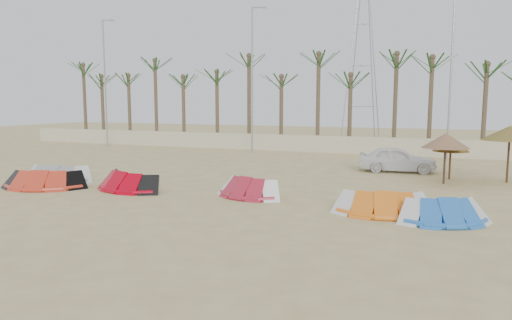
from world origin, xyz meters
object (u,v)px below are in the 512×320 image
at_px(kite_red_left, 49,178).
at_px(car, 397,159).
at_px(parasol_mid, 446,141).
at_px(parasol_right, 510,133).
at_px(kite_red_right, 250,186).
at_px(kite_orange, 385,201).
at_px(parasol_left, 451,145).
at_px(kite_grey, 61,172).
at_px(kite_blue, 445,209).
at_px(kite_red_mid, 132,179).

height_order(kite_red_left, car, car).
xyz_separation_m(parasol_mid, parasol_right, (2.83, 1.49, 0.34)).
relative_size(kite_red_right, car, 0.77).
distance_m(parasol_right, car, 5.73).
bearing_deg(car, kite_orange, 175.18).
xyz_separation_m(parasol_left, parasol_right, (2.56, -0.07, 0.64)).
distance_m(kite_red_right, parasol_mid, 9.77).
bearing_deg(kite_grey, parasol_mid, 19.62).
height_order(kite_red_right, kite_blue, same).
xyz_separation_m(kite_red_left, parasol_right, (19.51, 9.23, 1.97)).
relative_size(kite_red_mid, car, 0.96).
distance_m(kite_grey, kite_red_right, 10.08).
bearing_deg(kite_red_right, parasol_right, 36.63).
bearing_deg(parasol_mid, kite_red_right, -140.43).
relative_size(kite_orange, parasol_left, 1.69).
relative_size(kite_blue, car, 0.79).
height_order(parasol_left, parasol_right, parasol_right).
height_order(kite_red_mid, kite_orange, same).
bearing_deg(kite_grey, parasol_right, 20.81).
relative_size(kite_red_mid, kite_orange, 1.12).
height_order(kite_red_left, kite_red_mid, same).
height_order(kite_grey, kite_blue, same).
relative_size(kite_red_left, kite_orange, 1.13).
relative_size(parasol_left, parasol_mid, 0.87).
bearing_deg(kite_blue, parasol_left, 88.43).
bearing_deg(parasol_right, parasol_left, 178.38).
xyz_separation_m(kite_grey, kite_red_left, (0.82, -1.50, 0.00)).
bearing_deg(parasol_right, kite_red_left, -154.69).
height_order(kite_red_left, parasol_mid, parasol_mid).
relative_size(parasol_mid, car, 0.58).
height_order(kite_grey, kite_red_right, same).
height_order(kite_red_right, parasol_right, parasol_right).
height_order(parasol_mid, parasol_right, parasol_right).
xyz_separation_m(kite_grey, parasol_left, (17.77, 7.80, 1.33)).
xyz_separation_m(kite_red_mid, parasol_mid, (12.96, 6.62, 1.63)).
distance_m(kite_blue, parasol_mid, 7.72).
bearing_deg(kite_red_mid, parasol_right, 27.20).
distance_m(kite_red_mid, kite_orange, 11.03).
relative_size(kite_grey, car, 0.89).
bearing_deg(kite_red_left, kite_grey, 118.54).
bearing_deg(kite_red_right, kite_red_left, -170.16).
height_order(parasol_left, car, parasol_left).
height_order(kite_red_mid, parasol_mid, parasol_mid).
relative_size(parasol_mid, parasol_right, 0.88).
distance_m(kite_orange, parasol_mid, 7.49).
xyz_separation_m(kite_grey, kite_red_mid, (4.55, -0.38, 0.00)).
distance_m(kite_grey, kite_red_mid, 4.56).
height_order(kite_grey, car, car).
xyz_separation_m(kite_orange, parasol_mid, (1.93, 7.05, 1.63)).
xyz_separation_m(kite_red_left, car, (14.27, 10.82, 0.29)).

